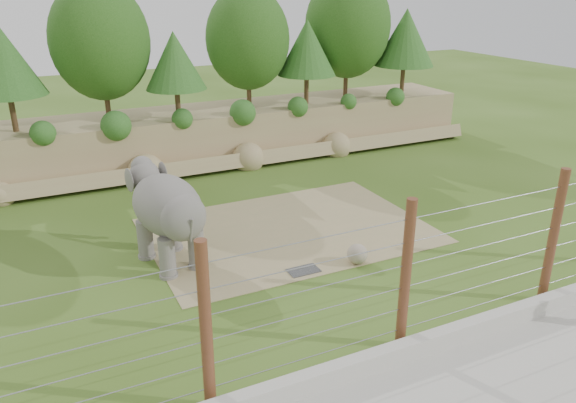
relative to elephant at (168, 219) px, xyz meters
name	(u,v)px	position (x,y,z in m)	size (l,w,h in m)	color
ground	(315,269)	(4.02, -2.43, -1.55)	(90.00, 90.00, 0.00)	#385816
back_embankment	(204,82)	(4.61, 10.25, 2.41)	(30.00, 5.52, 8.77)	#9F855E
dirt_patch	(288,230)	(4.52, 0.57, -1.54)	(10.00, 7.00, 0.02)	#978B5F
drain_grate	(303,270)	(3.60, -2.43, -1.52)	(1.00, 0.60, 0.03)	#262628
elephant	(168,219)	(0.00, 0.00, 0.00)	(1.64, 3.84, 3.11)	#635E59
stone_ball	(357,254)	(5.40, -2.73, -1.20)	(0.67, 0.67, 0.67)	gray
retaining_wall	(413,348)	(4.02, -7.43, -1.30)	(26.00, 0.35, 0.50)	beige
barrier_fence	(406,276)	(4.02, -6.93, 0.45)	(20.26, 0.26, 4.00)	#523217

